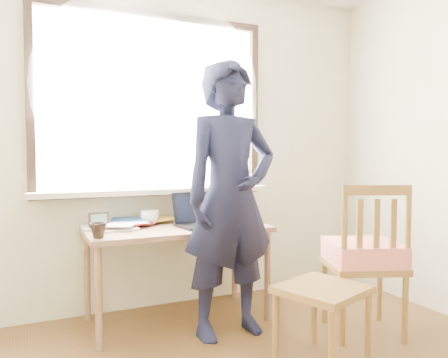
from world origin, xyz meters
name	(u,v)px	position (x,y,z in m)	size (l,w,h in m)	color
room_shell	(305,55)	(-0.02, 0.20, 1.64)	(3.52, 4.02, 2.61)	beige
desk	(177,236)	(-0.13, 1.63, 0.62)	(1.29, 0.64, 0.69)	brown
laptop	(200,218)	(0.04, 1.60, 0.75)	(0.39, 0.33, 0.24)	black
mug_white	(150,217)	(-0.29, 1.79, 0.75)	(0.14, 0.14, 0.11)	white
mug_dark	(98,230)	(-0.71, 1.42, 0.74)	(0.10, 0.10, 0.10)	black
mouse	(235,222)	(0.29, 1.53, 0.71)	(0.08, 0.06, 0.03)	black
desk_clutter	(114,223)	(-0.54, 1.82, 0.72)	(0.86, 0.52, 0.04)	white
book_a	(110,224)	(-0.56, 1.87, 0.70)	(0.20, 0.27, 0.02)	white
book_b	(216,217)	(0.29, 1.89, 0.70)	(0.17, 0.24, 0.02)	white
picture_frame	(99,222)	(-0.66, 1.73, 0.75)	(0.14, 0.03, 0.11)	black
work_chair	(322,298)	(0.42, 0.64, 0.39)	(0.57, 0.56, 0.46)	olive
side_chair	(364,255)	(0.94, 0.88, 0.54)	(0.60, 0.59, 1.02)	olive
person	(231,199)	(0.12, 1.25, 0.92)	(0.67, 0.44, 1.84)	black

